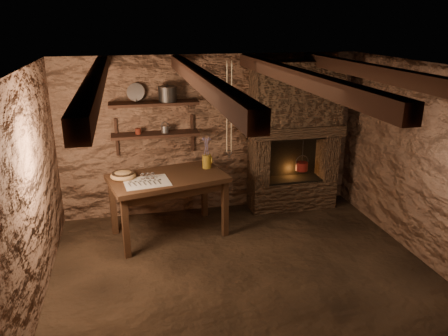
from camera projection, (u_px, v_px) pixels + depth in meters
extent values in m
plane|color=black|center=(245.00, 275.00, 5.17)|extent=(4.50, 4.50, 0.00)
cube|color=#4D3224|center=(211.00, 135.00, 6.63)|extent=(4.50, 0.04, 2.40)
cube|color=#4D3224|center=(327.00, 281.00, 2.94)|extent=(4.50, 0.04, 2.40)
cube|color=#4D3224|center=(28.00, 198.00, 4.31)|extent=(0.04, 4.00, 2.40)
cube|color=#4D3224|center=(427.00, 166.00, 5.26)|extent=(0.04, 4.00, 2.40)
cube|color=black|center=(249.00, 69.00, 4.40)|extent=(4.50, 4.00, 0.04)
cube|color=black|center=(96.00, 82.00, 4.11)|extent=(0.14, 3.95, 0.16)
cube|color=black|center=(200.00, 79.00, 4.32)|extent=(0.14, 3.95, 0.16)
cube|color=black|center=(295.00, 76.00, 4.53)|extent=(0.14, 3.95, 0.16)
cube|color=black|center=(381.00, 74.00, 4.74)|extent=(0.14, 3.95, 0.16)
cube|color=black|center=(156.00, 134.00, 6.27)|extent=(1.25, 0.30, 0.04)
cube|color=black|center=(154.00, 103.00, 6.13)|extent=(1.25, 0.30, 0.04)
cube|color=#3E2C1F|center=(291.00, 193.00, 6.99)|extent=(1.35, 0.45, 0.45)
cube|color=#3E2C1F|center=(259.00, 160.00, 6.68)|extent=(0.23, 0.45, 0.75)
cube|color=#3E2C1F|center=(326.00, 155.00, 6.91)|extent=(0.23, 0.45, 0.75)
cube|color=#3E2C1F|center=(295.00, 130.00, 6.62)|extent=(1.43, 0.51, 0.16)
cube|color=#3E2C1F|center=(297.00, 93.00, 6.47)|extent=(1.35, 0.45, 0.94)
cube|color=black|center=(289.00, 154.00, 6.98)|extent=(0.90, 0.06, 0.75)
cube|color=black|center=(168.00, 178.00, 5.87)|extent=(1.68, 1.19, 0.07)
cube|color=black|center=(168.00, 185.00, 5.91)|extent=(1.53, 1.03, 0.11)
cube|color=beige|center=(147.00, 182.00, 5.64)|extent=(0.62, 0.53, 0.01)
cylinder|color=olive|center=(207.00, 161.00, 6.16)|extent=(0.15, 0.15, 0.19)
torus|color=olive|center=(211.00, 160.00, 6.17)|extent=(0.02, 0.11, 0.11)
ellipsoid|color=olive|center=(123.00, 176.00, 5.76)|extent=(0.42, 0.42, 0.12)
cylinder|color=#2B2926|center=(168.00, 95.00, 6.13)|extent=(0.27, 0.27, 0.19)
cylinder|color=gray|center=(136.00, 92.00, 6.12)|extent=(0.28, 0.19, 0.25)
cylinder|color=#581B11|center=(138.00, 131.00, 6.20)|extent=(0.09, 0.09, 0.08)
cylinder|color=maroon|center=(302.00, 166.00, 6.83)|extent=(0.21, 0.21, 0.13)
torus|color=#2B2926|center=(302.00, 162.00, 6.80)|extent=(0.21, 0.01, 0.21)
cylinder|color=#2B2926|center=(303.00, 151.00, 6.75)|extent=(0.01, 0.01, 0.44)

